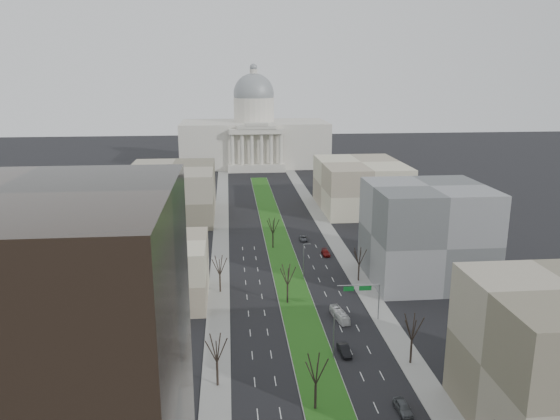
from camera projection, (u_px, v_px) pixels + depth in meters
ground at (280, 248)px, 162.09m from camera, size 600.00×600.00×0.00m
median at (280, 249)px, 161.09m from camera, size 8.00×222.03×0.20m
sidewalk_left at (219, 281)px, 136.35m from camera, size 5.00×330.00×0.15m
sidewalk_right at (357, 276)px, 139.57m from camera, size 5.00×330.00×0.15m
capitol at (254, 136)px, 302.36m from camera, size 80.00×46.00×55.00m
building_glass_tower at (12, 386)px, 55.36m from camera, size 34.00×30.00×40.00m
building_beige_left at (149, 271)px, 123.57m from camera, size 26.00×22.00×14.00m
building_grey_right at (426, 233)px, 135.24m from camera, size 28.00×26.00×24.00m
building_far_left at (172, 192)px, 195.24m from camera, size 30.00×40.00×18.00m
building_far_right at (360, 185)px, 206.49m from camera, size 30.00×40.00×18.00m
tree_left_mid at (217, 348)px, 89.33m from camera, size 5.40×5.40×9.72m
tree_left_far at (220, 265)px, 127.95m from camera, size 5.28×5.28×9.50m
tree_right_mid at (413, 327)px, 96.31m from camera, size 5.52×5.52×9.94m
tree_right_far at (359, 256)px, 135.05m from camera, size 5.04×5.04×9.07m
tree_median_a at (316, 369)px, 83.01m from camera, size 5.40×5.40×9.72m
tree_median_b at (288, 274)px, 121.59m from camera, size 5.40×5.40×9.72m
tree_median_c at (273, 225)px, 160.18m from camera, size 5.40×5.40×9.72m
streetlamp_median_b at (334, 334)px, 98.55m from camera, size 1.90×0.20×9.16m
streetlamp_median_c at (304, 260)px, 137.13m from camera, size 1.90×0.20×9.16m
mast_arm_signs at (367, 293)px, 113.62m from camera, size 9.12×0.24×8.09m
car_grey_near at (403, 407)px, 83.81m from camera, size 2.26×4.97×1.65m
car_black at (344, 350)px, 101.06m from camera, size 2.08×5.18×1.67m
car_red at (326, 253)px, 155.49m from camera, size 2.10×5.04×1.46m
car_grey_far at (304, 238)px, 169.19m from camera, size 2.62×5.04×1.36m
box_van at (340, 315)px, 115.10m from camera, size 3.08×7.85×2.13m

